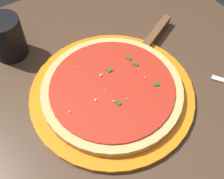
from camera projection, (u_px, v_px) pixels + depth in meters
name	position (u px, v px, depth m)	size (l,w,h in m)	color
restaurant_table	(110.00, 144.00, 0.73)	(0.89, 0.89, 0.75)	black
serving_plate	(112.00, 94.00, 0.63)	(0.35, 0.35, 0.01)	orange
pizza	(112.00, 89.00, 0.62)	(0.30, 0.30, 0.02)	#DBB26B
pizza_server	(148.00, 43.00, 0.71)	(0.22, 0.13, 0.01)	silver
cup_tall_drink	(7.00, 37.00, 0.67)	(0.08, 0.08, 0.10)	black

